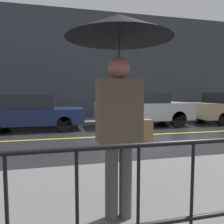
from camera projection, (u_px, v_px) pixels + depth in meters
name	position (u px, v px, depth m)	size (l,w,h in m)	color
ground_plane	(123.00, 136.00, 7.70)	(80.00, 80.00, 0.00)	#262628
sidewalk_near	(215.00, 192.00, 3.17)	(28.00, 3.05, 0.11)	#60605E
sidewalk_far	(101.00, 120.00, 11.73)	(28.00, 2.04, 0.11)	#60605E
lane_marking	(123.00, 136.00, 7.70)	(25.20, 0.12, 0.01)	gold
building_storefront	(97.00, 66.00, 12.61)	(28.00, 0.30, 6.14)	#383D42
pedestrian	(119.00, 58.00, 2.28)	(1.12, 1.12, 2.19)	#4C4742
car_navy	(31.00, 112.00, 8.94)	(4.12, 1.85, 1.45)	#19234C
car_silver	(142.00, 109.00, 10.06)	(4.31, 1.84, 1.52)	#B2B5BA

